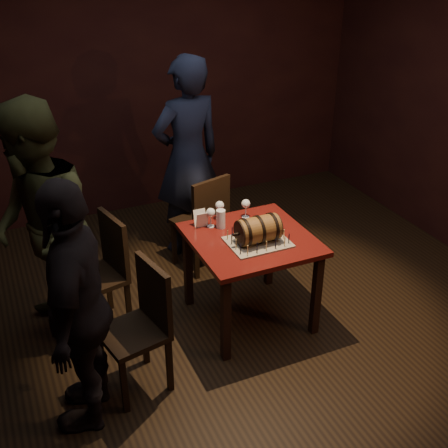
% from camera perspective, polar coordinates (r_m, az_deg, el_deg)
% --- Properties ---
extents(room_shell, '(5.04, 5.04, 2.80)m').
position_cam_1_polar(room_shell, '(3.84, 1.67, 5.91)').
color(room_shell, black).
rests_on(room_shell, ground).
extents(pub_table, '(0.90, 0.90, 0.75)m').
position_cam_1_polar(pub_table, '(4.33, 2.71, -2.61)').
color(pub_table, '#450D0B').
rests_on(pub_table, ground).
extents(cake_board, '(0.45, 0.35, 0.01)m').
position_cam_1_polar(cake_board, '(4.20, 3.46, -1.85)').
color(cake_board, gray).
rests_on(cake_board, pub_table).
extents(barrel_cake, '(0.37, 0.22, 0.22)m').
position_cam_1_polar(barrel_cake, '(4.15, 3.49, -0.57)').
color(barrel_cake, brown).
rests_on(barrel_cake, cake_board).
extents(birthday_candles, '(0.40, 0.30, 0.09)m').
position_cam_1_polar(birthday_candles, '(4.18, 3.48, -1.29)').
color(birthday_candles, '#FDEE97').
rests_on(birthday_candles, cake_board).
extents(wine_glass_left, '(0.07, 0.07, 0.16)m').
position_cam_1_polar(wine_glass_left, '(4.36, -1.37, 1.09)').
color(wine_glass_left, silver).
rests_on(wine_glass_left, pub_table).
extents(wine_glass_mid, '(0.07, 0.07, 0.16)m').
position_cam_1_polar(wine_glass_mid, '(4.48, -0.44, 1.81)').
color(wine_glass_mid, silver).
rests_on(wine_glass_mid, pub_table).
extents(wine_glass_right, '(0.07, 0.07, 0.16)m').
position_cam_1_polar(wine_glass_right, '(4.51, 2.23, 1.99)').
color(wine_glass_right, silver).
rests_on(wine_glass_right, pub_table).
extents(pint_of_ale, '(0.07, 0.07, 0.15)m').
position_cam_1_polar(pint_of_ale, '(4.37, -0.32, 0.49)').
color(pint_of_ale, silver).
rests_on(pint_of_ale, pub_table).
extents(menu_card, '(0.10, 0.05, 0.13)m').
position_cam_1_polar(menu_card, '(4.39, -2.34, 0.50)').
color(menu_card, white).
rests_on(menu_card, pub_table).
extents(chair_back, '(0.50, 0.50, 0.93)m').
position_cam_1_polar(chair_back, '(5.04, -2.00, 0.59)').
color(chair_back, black).
rests_on(chair_back, ground).
extents(chair_left_rear, '(0.48, 0.48, 0.93)m').
position_cam_1_polar(chair_left_rear, '(4.43, -12.05, -4.31)').
color(chair_left_rear, black).
rests_on(chair_left_rear, ground).
extents(chair_left_front, '(0.47, 0.47, 0.93)m').
position_cam_1_polar(chair_left_front, '(3.82, -8.28, -9.69)').
color(chair_left_front, black).
rests_on(chair_left_front, ground).
extents(person_back, '(0.75, 0.56, 1.90)m').
position_cam_1_polar(person_back, '(5.24, -3.72, 6.71)').
color(person_back, '#191E33').
rests_on(person_back, ground).
extents(person_left_rear, '(0.75, 0.95, 1.89)m').
position_cam_1_polar(person_left_rear, '(4.12, -18.16, -0.93)').
color(person_left_rear, '#383B1D').
rests_on(person_left_rear, ground).
extents(person_left_front, '(0.75, 1.06, 1.67)m').
position_cam_1_polar(person_left_front, '(3.48, -14.60, -8.20)').
color(person_left_front, black).
rests_on(person_left_front, ground).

